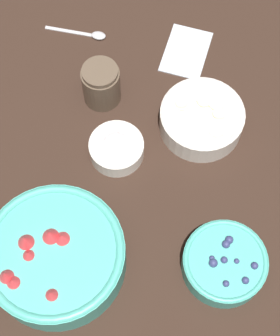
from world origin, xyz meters
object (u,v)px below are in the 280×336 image
object	(u,v)px
bowl_bananas	(202,118)
bowl_cream	(116,147)
bowl_strawberries	(55,256)
bowl_blueberries	(225,263)
jar_chocolate	(101,85)

from	to	relation	value
bowl_bananas	bowl_cream	size ratio (longest dim) A/B	1.55
bowl_strawberries	bowl_bananas	size ratio (longest dim) A/B	1.48
bowl_cream	bowl_bananas	bearing A→B (deg)	116.35
bowl_strawberries	bowl_blueberries	size ratio (longest dim) A/B	1.64
bowl_bananas	bowl_blueberries	bearing A→B (deg)	11.62
bowl_blueberries	bowl_cream	size ratio (longest dim) A/B	1.40
bowl_strawberries	bowl_blueberries	distance (m)	0.30
jar_chocolate	bowl_strawberries	bearing A→B (deg)	-4.90
bowl_strawberries	bowl_cream	size ratio (longest dim) A/B	2.30
bowl_cream	jar_chocolate	world-z (taller)	jar_chocolate
bowl_blueberries	jar_chocolate	size ratio (longest dim) A/B	1.61
bowl_strawberries	bowl_bananas	bearing A→B (deg)	142.63
bowl_cream	jar_chocolate	xyz separation A→B (m)	(-0.13, -0.05, 0.02)
bowl_blueberries	bowl_strawberries	bearing A→B (deg)	-85.29
jar_chocolate	bowl_blueberries	bearing A→B (deg)	38.44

